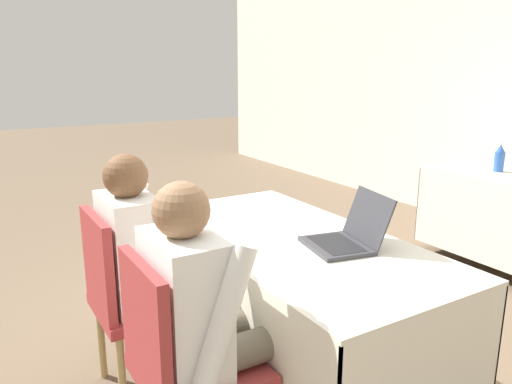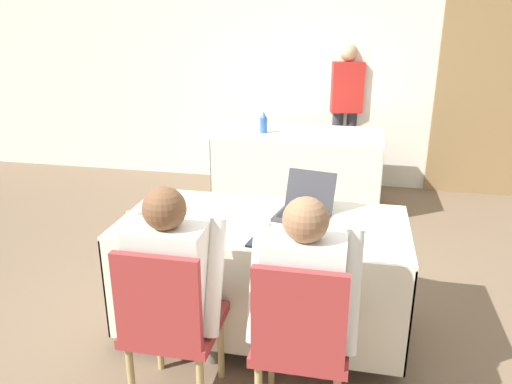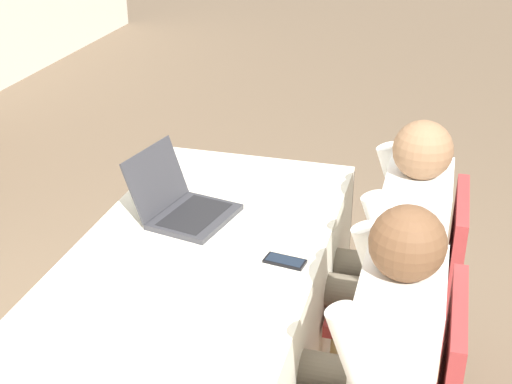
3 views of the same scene
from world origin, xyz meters
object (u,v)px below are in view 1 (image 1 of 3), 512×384
object	(u,v)px
chair_near_right	(180,360)
person_checkered_shirt	(147,258)
cell_phone	(239,249)
water_bottle	(500,159)
person_white_shirt	(205,313)
laptop	(346,237)
chair_near_left	(128,294)

from	to	relation	value
chair_near_right	person_checkered_shirt	distance (m)	0.66
cell_phone	water_bottle	bearing A→B (deg)	108.22
water_bottle	person_white_shirt	xyz separation A→B (m)	(0.75, -2.86, -0.19)
laptop	cell_phone	size ratio (longest dim) A/B	2.67
laptop	water_bottle	bearing A→B (deg)	118.78
cell_phone	person_white_shirt	distance (m)	0.45
person_white_shirt	chair_near_left	bearing A→B (deg)	9.32
chair_near_left	person_checkered_shirt	distance (m)	0.19
cell_phone	chair_near_left	bearing A→B (deg)	-119.80
water_bottle	person_white_shirt	distance (m)	2.97
water_bottle	chair_near_right	bearing A→B (deg)	-75.80
chair_near_left	chair_near_right	world-z (taller)	same
person_checkered_shirt	person_white_shirt	world-z (taller)	same
water_bottle	chair_near_left	size ratio (longest dim) A/B	0.25
laptop	cell_phone	world-z (taller)	laptop
water_bottle	person_white_shirt	world-z (taller)	person_white_shirt
cell_phone	person_white_shirt	world-z (taller)	person_white_shirt
person_white_shirt	chair_near_right	bearing A→B (deg)	90.00
chair_near_right	person_checkered_shirt	bearing A→B (deg)	-9.32
person_checkered_shirt	person_white_shirt	size ratio (longest dim) A/B	1.00
chair_near_left	person_checkered_shirt	xyz separation A→B (m)	(0.00, 0.10, 0.16)
laptop	chair_near_left	bearing A→B (deg)	-110.93
laptop	person_checkered_shirt	size ratio (longest dim) A/B	0.32
cell_phone	water_bottle	size ratio (longest dim) A/B	0.63
chair_near_left	chair_near_right	distance (m)	0.63
laptop	chair_near_left	xyz separation A→B (m)	(-0.54, -0.85, -0.29)
water_bottle	person_checkered_shirt	bearing A→B (deg)	-87.60
cell_phone	chair_near_right	world-z (taller)	chair_near_right
laptop	chair_near_right	distance (m)	0.90
laptop	cell_phone	xyz separation A→B (m)	(-0.21, -0.43, -0.04)
chair_near_right	person_checkered_shirt	xyz separation A→B (m)	(-0.63, 0.10, 0.16)
chair_near_left	chair_near_right	bearing A→B (deg)	-180.00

